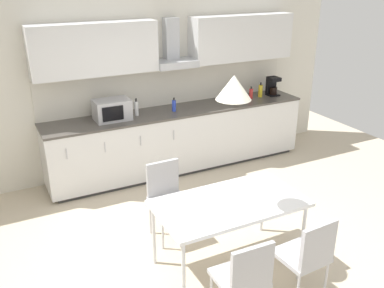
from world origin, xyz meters
The scene contains 17 objects.
ground_plane centered at (0.00, 0.00, -0.01)m, with size 9.25×7.21×0.02m, color beige.
wall_back centered at (0.00, 2.45, 1.26)m, with size 7.40×0.10×2.52m, color silver.
kitchen_counter centered at (0.87, 2.07, 0.47)m, with size 3.97×0.69×0.93m.
backsplash_tile centered at (0.87, 2.39, 1.22)m, with size 3.95×0.02×0.57m, color silver.
upper_wall_cabinets centered at (0.87, 2.24, 1.87)m, with size 3.95×0.40×0.68m.
microwave centered at (-0.14, 2.07, 1.07)m, with size 0.48×0.35×0.28m.
coffee_maker centered at (2.56, 2.10, 1.08)m, with size 0.18×0.19×0.30m.
bottle_yellow centered at (2.32, 2.09, 1.04)m, with size 0.07×0.07×0.24m.
bottle_brown centered at (1.87, 2.10, 1.05)m, with size 0.06×0.06×0.27m.
bottle_red centered at (2.14, 2.09, 1.02)m, with size 0.06×0.06×0.19m.
bottle_white centered at (0.22, 2.09, 1.04)m, with size 0.06×0.06×0.25m.
bottle_blue centered at (0.77, 2.03, 1.02)m, with size 0.06×0.06×0.20m.
dining_table centered at (0.30, -0.27, 0.68)m, with size 1.46×0.81×0.73m.
chair_near_left centered at (-0.03, -1.06, 0.53)m, with size 0.41×0.41×0.87m.
chair_near_right centered at (0.63, -1.06, 0.53)m, with size 0.42×0.42×0.87m.
chair_far_left centered at (-0.03, 0.51, 0.53)m, with size 0.41×0.41×0.87m.
pendant_lamp centered at (0.30, -0.27, 1.88)m, with size 0.32×0.32×0.22m, color silver.
Camera 1 is at (-1.69, -3.37, 2.83)m, focal length 40.00 mm.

